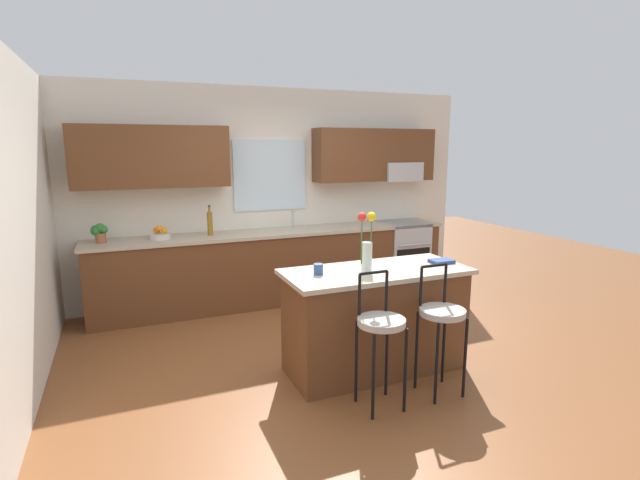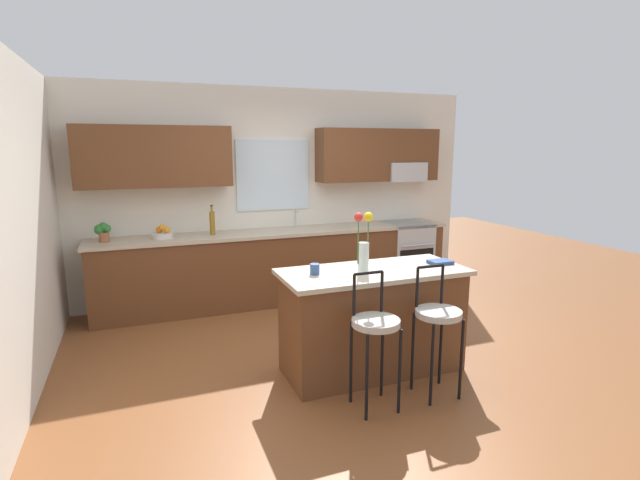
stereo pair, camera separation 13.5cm
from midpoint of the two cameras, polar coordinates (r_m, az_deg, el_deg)
ground_plane at (r=4.77m, az=2.18°, el=-13.16°), size 14.00×14.00×0.00m
wall_left at (r=4.41m, az=-31.71°, el=1.47°), size 0.12×4.60×2.70m
back_wall_assembly at (r=6.25m, az=-4.69°, el=6.91°), size 5.60×0.50×2.70m
counter_run at (r=6.14m, az=-4.07°, el=-3.04°), size 4.56×0.64×0.92m
sink_faucet at (r=6.23m, az=-2.30°, el=2.78°), size 0.02×0.13×0.23m
oven_range at (r=6.86m, az=10.72°, el=-1.74°), size 0.60×0.64×0.92m
kitchen_island at (r=4.28m, az=7.20°, el=-9.49°), size 1.62×0.72×0.92m
bar_stool_near at (r=3.63m, az=7.71°, el=-10.46°), size 0.36×0.36×1.04m
bar_stool_middle at (r=3.91m, az=14.89°, el=-9.13°), size 0.36×0.36×1.04m
flower_vase at (r=3.98m, az=6.21°, el=-0.70°), size 0.17×0.09×0.51m
mug_ceramic at (r=3.95m, az=0.35°, el=-3.51°), size 0.08×0.08×0.09m
cookbook at (r=4.46m, az=15.04°, el=-2.57°), size 0.20×0.15×0.03m
fruit_bowl_oranges at (r=5.79m, az=-17.71°, el=0.70°), size 0.24×0.24×0.16m
bottle_olive_oil at (r=5.83m, az=-12.13°, el=2.05°), size 0.06×0.06×0.36m
potted_plant_small at (r=5.78m, az=-23.97°, el=0.99°), size 0.18×0.12×0.22m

